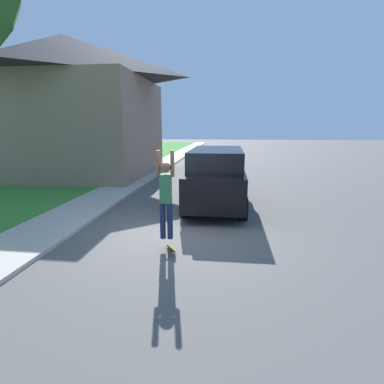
{
  "coord_description": "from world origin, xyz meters",
  "views": [
    {
      "loc": [
        1.33,
        -7.44,
        2.81
      ],
      "look_at": [
        0.35,
        0.64,
        1.03
      ],
      "focal_mm": 28.0,
      "sensor_mm": 36.0,
      "label": 1
    }
  ],
  "objects": [
    {
      "name": "ground_plane",
      "position": [
        0.0,
        0.0,
        0.0
      ],
      "size": [
        120.0,
        120.0,
        0.0
      ],
      "primitive_type": "plane",
      "color": "#54514F"
    },
    {
      "name": "lawn",
      "position": [
        -8.0,
        6.0,
        0.04
      ],
      "size": [
        10.0,
        80.0,
        0.08
      ],
      "color": "#387F2D",
      "rests_on": "ground_plane"
    },
    {
      "name": "sidewalk",
      "position": [
        -3.6,
        6.0,
        0.05
      ],
      "size": [
        1.8,
        80.0,
        0.1
      ],
      "color": "#ADA89E",
      "rests_on": "ground_plane"
    },
    {
      "name": "house",
      "position": [
        -7.95,
        9.41,
        4.08
      ],
      "size": [
        10.1,
        8.67,
        7.7
      ],
      "color": "#89705B",
      "rests_on": "lawn"
    },
    {
      "name": "suv_parked",
      "position": [
        0.93,
        3.06,
        1.1
      ],
      "size": [
        2.06,
        4.76,
        2.05
      ],
      "color": "black",
      "rests_on": "ground_plane"
    },
    {
      "name": "car_down_street",
      "position": [
        -0.06,
        12.98,
        0.65
      ],
      "size": [
        1.97,
        4.28,
        1.38
      ],
      "color": "black",
      "rests_on": "ground_plane"
    },
    {
      "name": "skateboarder",
      "position": [
        -0.05,
        -0.96,
        1.32
      ],
      "size": [
        0.41,
        0.24,
        2.04
      ],
      "color": "#192347",
      "rests_on": "ground_plane"
    },
    {
      "name": "skateboard",
      "position": [
        0.07,
        -1.07,
        0.07
      ],
      "size": [
        0.36,
        0.77,
        0.4
      ],
      "color": "#A89323",
      "rests_on": "ground_plane"
    }
  ]
}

